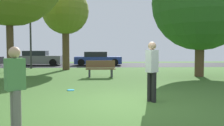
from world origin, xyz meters
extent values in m
plane|color=#3D6628|center=(0.00, 0.00, 0.00)|extent=(44.00, 44.00, 0.00)
cube|color=#28282B|center=(0.00, 16.00, 0.00)|extent=(44.00, 6.40, 0.01)
cylinder|color=brown|center=(4.99, 6.17, 1.15)|extent=(0.49, 0.49, 2.30)
sphere|color=#2D6023|center=(4.99, 6.17, 4.11)|extent=(5.33, 5.33, 5.33)
cylinder|color=brown|center=(-5.09, 5.66, 1.65)|extent=(0.34, 0.34, 3.30)
cylinder|color=brown|center=(-3.00, 10.94, 1.57)|extent=(0.51, 0.51, 3.13)
sphere|color=olive|center=(-3.00, 10.94, 4.33)|extent=(3.41, 3.41, 3.41)
cylinder|color=black|center=(0.89, 0.06, 0.43)|extent=(0.14, 0.14, 0.85)
cylinder|color=black|center=(0.79, 0.19, 0.43)|extent=(0.14, 0.14, 0.85)
cube|color=silver|center=(0.84, 0.12, 1.17)|extent=(0.39, 0.37, 0.64)
sphere|color=tan|center=(0.84, 0.12, 1.60)|extent=(0.23, 0.23, 0.23)
cylinder|color=slate|center=(-2.26, -2.05, 0.38)|extent=(0.14, 0.14, 0.77)
cylinder|color=slate|center=(-2.16, -2.18, 0.38)|extent=(0.14, 0.14, 0.77)
cube|color=#51894C|center=(-2.21, -2.12, 1.06)|extent=(0.39, 0.37, 0.58)
sphere|color=tan|center=(-2.21, -2.12, 1.45)|extent=(0.21, 0.21, 0.21)
cylinder|color=#2DB2E0|center=(-1.69, 2.14, 0.01)|extent=(0.27, 0.27, 0.03)
cube|color=slate|center=(-6.24, 15.94, 0.53)|extent=(4.35, 1.79, 0.77)
cube|color=black|center=(-6.46, 15.94, 1.15)|extent=(2.09, 1.58, 0.46)
cylinder|color=black|center=(-4.72, 16.84, 0.32)|extent=(0.64, 0.22, 0.64)
cylinder|color=black|center=(-4.72, 15.05, 0.32)|extent=(0.64, 0.22, 0.64)
cylinder|color=black|center=(-7.76, 16.84, 0.32)|extent=(0.64, 0.22, 0.64)
cylinder|color=black|center=(-7.76, 15.05, 0.32)|extent=(0.64, 0.22, 0.64)
cube|color=#233893|center=(-0.60, 15.66, 0.48)|extent=(4.37, 1.79, 0.67)
cube|color=black|center=(-0.82, 15.66, 1.05)|extent=(2.10, 1.58, 0.47)
cylinder|color=black|center=(0.93, 16.56, 0.32)|extent=(0.64, 0.22, 0.64)
cylinder|color=black|center=(0.93, 14.76, 0.32)|extent=(0.64, 0.22, 0.64)
cylinder|color=black|center=(-2.13, 16.56, 0.32)|extent=(0.64, 0.22, 0.64)
cylinder|color=black|center=(-2.13, 14.76, 0.32)|extent=(0.64, 0.22, 0.64)
cube|color=brown|center=(-0.52, 6.17, 0.45)|extent=(1.60, 0.44, 0.06)
cube|color=brown|center=(-0.52, 6.37, 0.70)|extent=(1.60, 0.06, 0.40)
cube|color=#333338|center=(0.08, 6.17, 0.23)|extent=(0.10, 0.40, 0.45)
cube|color=#333338|center=(-1.12, 6.17, 0.23)|extent=(0.10, 0.40, 0.45)
cylinder|color=#2D2D33|center=(-5.88, 12.20, 2.25)|extent=(0.14, 0.14, 4.50)
camera|label=1|loc=(-0.74, -6.40, 1.50)|focal=37.25mm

